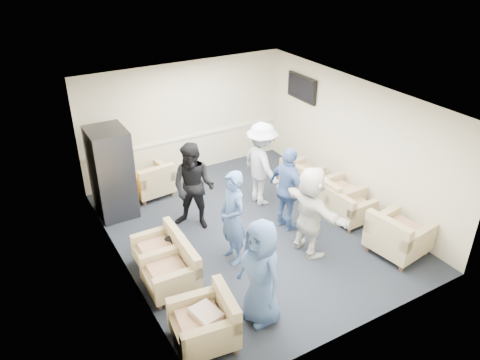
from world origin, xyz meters
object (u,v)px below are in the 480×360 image
armchair_left_near (207,324)px  person_mid_left (233,218)px  armchair_left_mid (174,273)px  armchair_left_far (162,251)px  armchair_right_near (397,237)px  person_front_left (261,273)px  person_back_left (194,187)px  vending_machine (112,173)px  armchair_right_far (300,176)px  armchair_right_midnear (349,209)px  person_front_right (310,211)px  armchair_corner (152,182)px  person_back_right (262,164)px  person_mid_right (288,190)px  armchair_right_midfar (335,196)px

armchair_left_near → person_mid_left: 2.02m
armchair_left_mid → armchair_left_far: (0.06, 0.70, -0.02)m
armchair_left_near → armchair_right_near: (3.90, 0.15, 0.02)m
armchair_left_near → person_front_left: bearing=99.5°
armchair_left_near → armchair_left_mid: (0.03, 1.28, -0.02)m
armchair_left_mid → person_back_left: person_back_left is taller
armchair_left_far → armchair_right_near: size_ratio=0.73×
armchair_left_far → person_front_left: (0.82, -1.95, 0.57)m
vending_machine → person_back_left: (1.21, -1.30, -0.04)m
armchair_left_far → armchair_right_near: 4.23m
armchair_right_far → person_mid_left: 3.09m
armchair_right_midnear → person_front_right: size_ratio=0.45×
armchair_right_midnear → person_front_left: size_ratio=0.45×
person_mid_left → person_back_left: size_ratio=0.98×
vending_machine → person_mid_left: vending_machine is taller
armchair_corner → person_back_right: bearing=137.5°
armchair_right_near → armchair_right_far: armchair_right_near is taller
armchair_right_midnear → person_back_left: bearing=60.7°
armchair_left_near → armchair_left_far: bearing=-174.7°
armchair_right_near → person_back_right: (-1.13, 2.79, 0.55)m
armchair_left_near → armchair_right_midnear: armchair_left_near is taller
armchair_left_far → armchair_right_near: bearing=64.6°
armchair_left_far → person_mid_right: size_ratio=0.44×
armchair_right_far → vending_machine: (-3.97, 1.09, 0.64)m
armchair_left_mid → armchair_corner: bearing=167.2°
armchair_right_near → person_front_right: person_front_right is taller
armchair_corner → person_mid_right: person_mid_right is taller
armchair_left_near → vending_machine: (-0.09, 4.11, 0.60)m
armchair_left_near → person_back_right: 4.08m
armchair_left_near → person_mid_left: bearing=147.8°
armchair_right_far → armchair_right_midnear: bearing=172.0°
armchair_right_far → person_back_left: (-2.75, -0.21, 0.59)m
armchair_right_midfar → person_back_right: bearing=46.2°
armchair_left_near → armchair_left_mid: bearing=-173.5°
armchair_right_near → armchair_corner: size_ratio=1.12×
vending_machine → person_back_left: bearing=-47.0°
armchair_right_far → person_front_left: (-2.97, -2.99, 0.57)m
person_back_left → armchair_right_near: bearing=1.9°
armchair_left_far → person_back_left: size_ratio=0.42×
armchair_right_far → person_back_right: 1.27m
vending_machine → person_front_right: bearing=-49.4°
person_front_left → person_mid_right: person_front_left is taller
armchair_left_mid → person_front_left: person_front_left is taller
armchair_corner → person_front_right: 3.86m
armchair_right_near → person_front_right: size_ratio=0.60×
armchair_right_midfar → armchair_left_mid: bearing=97.3°
armchair_left_near → person_mid_right: size_ratio=0.56×
person_back_right → person_front_right: 1.94m
vending_machine → person_mid_right: vending_machine is taller
armchair_left_far → person_back_left: bearing=128.9°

